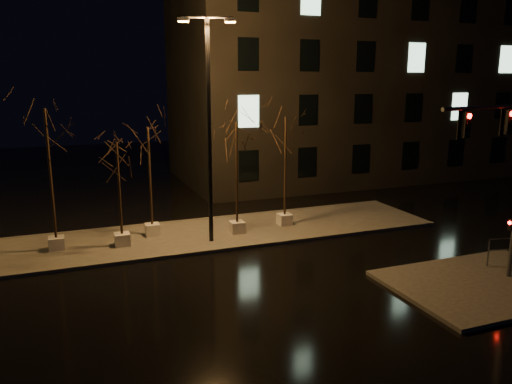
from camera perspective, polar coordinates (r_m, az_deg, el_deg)
name	(u,v)px	position (r m, az deg, el deg)	size (l,w,h in m)	color
ground	(260,280)	(18.99, 0.44, -9.97)	(90.00, 90.00, 0.00)	black
median	(214,233)	(24.31, -4.78, -4.71)	(22.00, 5.00, 0.15)	#42403B
sidewalk_corner	(487,284)	(20.26, 24.85, -9.48)	(7.00, 5.00, 0.15)	#42403B
building	(343,78)	(39.94, 9.93, 12.72)	(25.00, 12.00, 15.00)	black
tree_0	(47,141)	(22.41, -22.74, 5.39)	(1.80, 1.80, 6.20)	beige
tree_1	(118,165)	(22.18, -15.52, 2.95)	(1.80, 1.80, 4.74)	beige
tree_2	(149,152)	(23.32, -12.16, 4.52)	(1.80, 1.80, 5.24)	beige
tree_3	(236,148)	(23.20, -2.25, 5.08)	(1.80, 1.80, 5.41)	beige
tree_4	(286,141)	(24.58, 3.40, 5.79)	(1.80, 1.80, 5.58)	beige
traffic_signal_mast	(504,169)	(19.25, 26.47, 2.41)	(5.15, 0.92, 6.35)	#505357
streetlight_main	(209,116)	(21.88, -5.41, 8.59)	(2.41, 0.93, 9.76)	black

